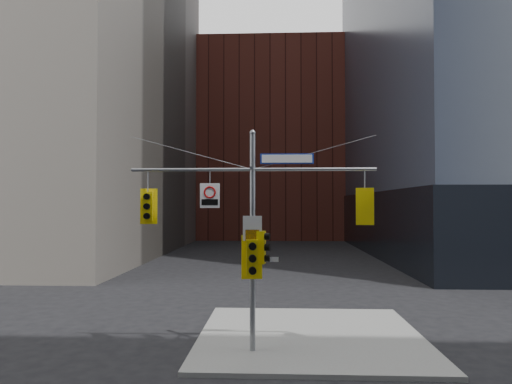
# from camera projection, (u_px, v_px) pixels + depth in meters

# --- Properties ---
(ground) EXTENTS (160.00, 160.00, 0.00)m
(ground) POSITION_uv_depth(u_px,v_px,m) (249.00, 379.00, 12.69)
(ground) COLOR black
(ground) RESTS_ON ground
(sidewalk_corner) EXTENTS (8.00, 8.00, 0.15)m
(sidewalk_corner) POSITION_uv_depth(u_px,v_px,m) (310.00, 336.00, 16.60)
(sidewalk_corner) COLOR gray
(sidewalk_corner) RESTS_ON ground
(brick_midrise) EXTENTS (26.00, 20.00, 28.00)m
(brick_midrise) POSITION_uv_depth(u_px,v_px,m) (271.00, 146.00, 70.99)
(brick_midrise) COLOR maroon
(brick_midrise) RESTS_ON ground
(signal_assembly) EXTENTS (8.00, 0.80, 7.30)m
(signal_assembly) POSITION_uv_depth(u_px,v_px,m) (253.00, 218.00, 14.80)
(signal_assembly) COLOR gray
(signal_assembly) RESTS_ON ground
(traffic_light_west_arm) EXTENTS (0.56, 0.47, 1.18)m
(traffic_light_west_arm) POSITION_uv_depth(u_px,v_px,m) (148.00, 206.00, 14.97)
(traffic_light_west_arm) COLOR yellow
(traffic_light_west_arm) RESTS_ON ground
(traffic_light_east_arm) EXTENTS (0.56, 0.50, 1.19)m
(traffic_light_east_arm) POSITION_uv_depth(u_px,v_px,m) (365.00, 206.00, 14.65)
(traffic_light_east_arm) COLOR yellow
(traffic_light_east_arm) RESTS_ON ground
(traffic_light_pole_side) EXTENTS (0.45, 0.38, 1.06)m
(traffic_light_pole_side) POSITION_uv_depth(u_px,v_px,m) (263.00, 247.00, 14.76)
(traffic_light_pole_side) COLOR yellow
(traffic_light_pole_side) RESTS_ON ground
(traffic_light_pole_front) EXTENTS (0.67, 0.57, 1.41)m
(traffic_light_pole_front) POSITION_uv_depth(u_px,v_px,m) (252.00, 258.00, 14.50)
(traffic_light_pole_front) COLOR yellow
(traffic_light_pole_front) RESTS_ON ground
(street_sign_blade) EXTENTS (1.74, 0.08, 0.34)m
(street_sign_blade) POSITION_uv_depth(u_px,v_px,m) (287.00, 159.00, 14.81)
(street_sign_blade) COLOR navy
(street_sign_blade) RESTS_ON ground
(regulatory_sign_arm) EXTENTS (0.65, 0.07, 0.81)m
(regulatory_sign_arm) POSITION_uv_depth(u_px,v_px,m) (210.00, 195.00, 14.86)
(regulatory_sign_arm) COLOR silver
(regulatory_sign_arm) RESTS_ON ground
(regulatory_sign_pole) EXTENTS (0.61, 0.05, 0.80)m
(regulatory_sign_pole) POSITION_uv_depth(u_px,v_px,m) (252.00, 229.00, 14.67)
(regulatory_sign_pole) COLOR silver
(regulatory_sign_pole) RESTS_ON ground
(street_blade_ew) EXTENTS (0.79, 0.05, 0.16)m
(street_blade_ew) POSITION_uv_depth(u_px,v_px,m) (266.00, 259.00, 14.75)
(street_blade_ew) COLOR silver
(street_blade_ew) RESTS_ON ground
(street_blade_ns) EXTENTS (0.09, 0.79, 0.16)m
(street_blade_ns) POSITION_uv_depth(u_px,v_px,m) (253.00, 270.00, 15.21)
(street_blade_ns) COLOR #145926
(street_blade_ns) RESTS_ON ground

